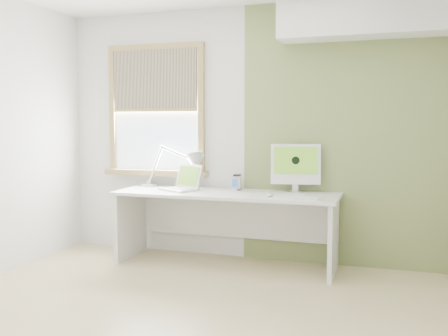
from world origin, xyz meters
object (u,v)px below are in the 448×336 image
at_px(laptop, 183,184).
at_px(imac, 296,165).
at_px(external_drive, 237,182).
at_px(desk_lamp, 187,165).
at_px(desk, 228,211).

distance_m(laptop, imac, 1.15).
distance_m(external_drive, imac, 0.63).
distance_m(desk_lamp, laptop, 0.28).
bearing_deg(desk_lamp, desk, -20.29).
bearing_deg(external_drive, laptop, -158.75).
height_order(desk_lamp, laptop, desk_lamp).
xyz_separation_m(external_drive, imac, (0.60, -0.01, 0.19)).
xyz_separation_m(desk_lamp, external_drive, (0.56, -0.01, -0.16)).
relative_size(desk, laptop, 4.71).
bearing_deg(imac, desk, -166.06).
bearing_deg(laptop, desk_lamp, 101.92).
distance_m(desk, desk_lamp, 0.70).
height_order(laptop, external_drive, laptop).
distance_m(desk, laptop, 0.54).
relative_size(desk, external_drive, 14.36).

